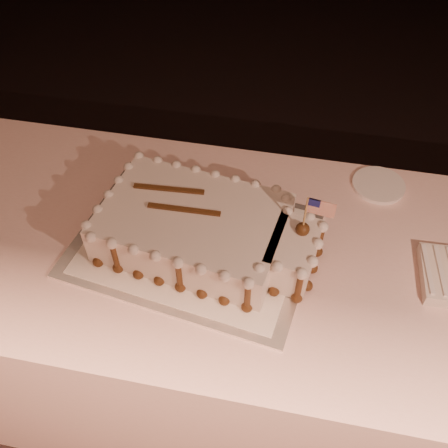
% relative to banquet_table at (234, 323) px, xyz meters
% --- Properties ---
extents(room_shell, '(6.10, 8.10, 2.90)m').
position_rel_banquet_table_xyz_m(room_shell, '(0.00, -0.60, 1.02)').
color(room_shell, black).
rests_on(room_shell, ground).
extents(banquet_table, '(2.40, 0.80, 0.75)m').
position_rel_banquet_table_xyz_m(banquet_table, '(0.00, 0.00, 0.00)').
color(banquet_table, '#FED0C5').
rests_on(banquet_table, ground).
extents(cake_board, '(0.66, 0.54, 0.01)m').
position_rel_banquet_table_xyz_m(cake_board, '(-0.11, -0.00, 0.38)').
color(cake_board, white).
rests_on(cake_board, banquet_table).
extents(doily, '(0.59, 0.48, 0.00)m').
position_rel_banquet_table_xyz_m(doily, '(-0.11, -0.00, 0.38)').
color(doily, white).
rests_on(doily, cake_board).
extents(sheet_cake, '(0.59, 0.39, 0.23)m').
position_rel_banquet_table_xyz_m(sheet_cake, '(-0.08, -0.01, 0.44)').
color(sheet_cake, silver).
rests_on(sheet_cake, doily).
extents(side_plate, '(0.15, 0.15, 0.01)m').
position_rel_banquet_table_xyz_m(side_plate, '(0.37, 0.31, 0.38)').
color(side_plate, white).
rests_on(side_plate, banquet_table).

